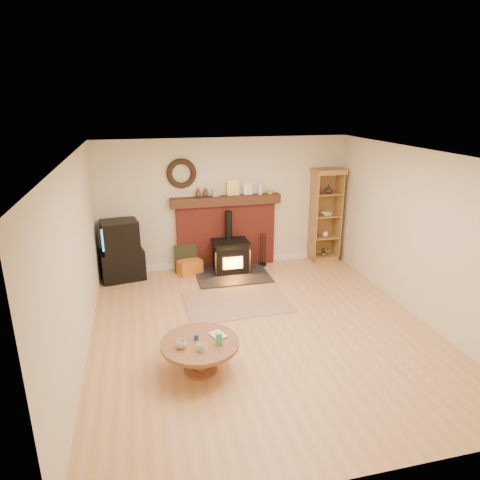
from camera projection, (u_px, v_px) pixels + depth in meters
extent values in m
plane|color=tan|center=(262.00, 329.00, 6.43)|extent=(5.50, 5.50, 0.00)
cube|color=beige|center=(225.00, 204.00, 8.56)|extent=(5.00, 0.02, 2.60)
cube|color=beige|center=(359.00, 357.00, 3.48)|extent=(5.00, 0.02, 2.60)
cube|color=beige|center=(77.00, 263.00, 5.47)|extent=(0.02, 5.50, 2.60)
cube|color=beige|center=(420.00, 235.00, 6.57)|extent=(0.02, 5.50, 2.60)
cube|color=white|center=(266.00, 155.00, 5.61)|extent=(5.00, 5.50, 0.02)
cube|color=white|center=(226.00, 262.00, 8.93)|extent=(5.00, 0.04, 0.12)
torus|color=black|center=(182.00, 173.00, 8.12)|extent=(0.57, 0.11, 0.57)
cube|color=maroon|center=(226.00, 236.00, 8.70)|extent=(2.00, 0.15, 1.30)
cube|color=#3A1D12|center=(226.00, 201.00, 8.43)|extent=(2.20, 0.22, 0.18)
cube|color=#999999|center=(216.00, 193.00, 8.35)|extent=(0.13, 0.05, 0.14)
cube|color=gold|center=(233.00, 188.00, 8.42)|extent=(0.24, 0.06, 0.30)
cube|color=white|center=(248.00, 189.00, 8.50)|extent=(0.18, 0.05, 0.22)
cylinder|color=white|center=(260.00, 189.00, 8.53)|extent=(0.08, 0.08, 0.22)
cylinder|color=gold|center=(270.00, 192.00, 8.60)|extent=(0.14, 0.14, 0.07)
cube|color=black|center=(233.00, 275.00, 8.37)|extent=(1.40, 1.00, 0.03)
cube|color=black|center=(230.00, 257.00, 8.45)|extent=(0.64, 0.45, 0.59)
cube|color=black|center=(230.00, 242.00, 8.36)|extent=(0.70, 0.50, 0.04)
cylinder|color=black|center=(228.00, 225.00, 8.40)|extent=(0.14, 0.14, 0.56)
cube|color=orange|center=(233.00, 263.00, 8.25)|extent=(0.38, 0.02, 0.24)
cube|color=black|center=(217.00, 262.00, 8.23)|extent=(0.15, 0.21, 0.47)
cube|color=black|center=(247.00, 260.00, 8.36)|extent=(0.15, 0.21, 0.47)
cube|color=brown|center=(237.00, 302.00, 7.28)|extent=(1.76, 1.23, 0.01)
cube|color=black|center=(123.00, 264.00, 8.17)|extent=(0.87, 0.68, 0.58)
cube|color=black|center=(120.00, 236.00, 7.98)|extent=(0.74, 0.65, 0.58)
cube|color=blue|center=(116.00, 239.00, 7.71)|extent=(0.52, 0.11, 0.42)
cube|color=brown|center=(323.00, 257.00, 9.21)|extent=(0.57, 0.41, 0.10)
cube|color=brown|center=(322.00, 214.00, 9.11)|extent=(0.57, 0.02, 1.81)
cube|color=brown|center=(313.00, 218.00, 8.87)|extent=(0.02, 0.41, 1.81)
cube|color=brown|center=(338.00, 216.00, 8.99)|extent=(0.02, 0.41, 1.81)
cube|color=brown|center=(328.00, 171.00, 8.63)|extent=(0.63, 0.45, 0.10)
cube|color=brown|center=(324.00, 237.00, 9.07)|extent=(0.53, 0.37, 0.02)
cube|color=brown|center=(326.00, 215.00, 8.92)|extent=(0.53, 0.37, 0.02)
cube|color=brown|center=(327.00, 194.00, 8.77)|extent=(0.53, 0.37, 0.02)
imported|color=white|center=(328.00, 189.00, 8.70)|extent=(0.17, 0.17, 0.18)
imported|color=white|center=(327.00, 214.00, 8.86)|extent=(0.22, 0.22, 0.05)
sphere|color=white|center=(325.00, 234.00, 9.00)|extent=(0.12, 0.12, 0.12)
imported|color=#48B767|center=(324.00, 251.00, 9.12)|extent=(0.20, 0.17, 0.22)
cube|color=gold|center=(190.00, 267.00, 8.43)|extent=(0.52, 0.42, 0.28)
cube|color=black|center=(186.00, 258.00, 8.51)|extent=(0.46, 0.12, 0.55)
cylinder|color=black|center=(262.00, 264.00, 8.90)|extent=(0.16, 0.16, 0.04)
cylinder|color=black|center=(260.00, 250.00, 8.78)|extent=(0.02, 0.02, 0.70)
cylinder|color=black|center=(263.00, 250.00, 8.79)|extent=(0.02, 0.02, 0.70)
cylinder|color=black|center=(265.00, 249.00, 8.80)|extent=(0.02, 0.02, 0.70)
cylinder|color=brown|center=(201.00, 369.00, 5.45)|extent=(0.44, 0.44, 0.03)
cylinder|color=brown|center=(200.00, 357.00, 5.40)|extent=(0.16, 0.16, 0.35)
cylinder|color=brown|center=(200.00, 343.00, 5.33)|extent=(0.99, 0.99, 0.05)
imported|color=white|center=(182.00, 344.00, 5.18)|extent=(0.12, 0.12, 0.10)
imported|color=white|center=(201.00, 347.00, 5.12)|extent=(0.10, 0.10, 0.09)
imported|color=#4C331E|center=(212.00, 337.00, 5.41)|extent=(0.16, 0.22, 0.02)
cylinder|color=navy|center=(196.00, 337.00, 5.37)|extent=(0.06, 0.06, 0.07)
cube|color=#48B767|center=(219.00, 339.00, 5.24)|extent=(0.07, 0.07, 0.16)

